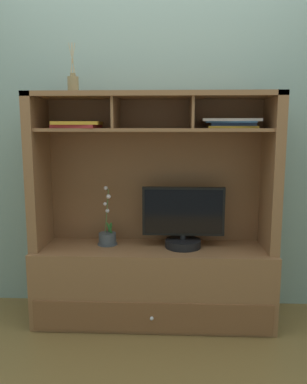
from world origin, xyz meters
name	(u,v)px	position (x,y,z in m)	size (l,w,h in m)	color
floor_plane	(154,318)	(0.00, 0.00, -0.01)	(6.00, 6.00, 0.02)	brown
back_wall	(155,105)	(0.00, 0.25, 1.40)	(6.00, 0.02, 2.80)	gray
media_console	(154,255)	(0.00, 0.01, 0.43)	(1.52, 0.47, 1.46)	brown
tv_monitor	(183,222)	(0.19, -0.01, 0.66)	(0.52, 0.23, 0.39)	black
potted_orchid	(108,236)	(-0.30, 0.03, 0.54)	(0.13, 0.13, 0.39)	#424850
magazine_stack_left	(231,123)	(0.48, 0.02, 1.28)	(0.35, 0.25, 0.06)	gold
magazine_stack_centre	(77,125)	(-0.46, -0.05, 1.27)	(0.28, 0.25, 0.04)	maroon
diffuser_bottle	(73,84)	(-0.49, 0.01, 1.51)	(0.07, 0.07, 0.30)	olive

